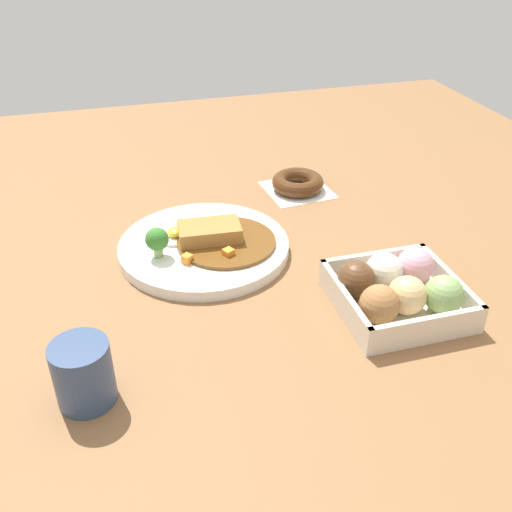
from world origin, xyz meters
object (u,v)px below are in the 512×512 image
donut_box (397,290)px  coffee_mug (83,374)px  curry_plate (205,245)px  chocolate_ring_donut (298,183)px

donut_box → coffee_mug: bearing=-171.8°
curry_plate → coffee_mug: (-0.19, -0.27, 0.03)m
donut_box → chocolate_ring_donut: size_ratio=1.30×
donut_box → chocolate_ring_donut: bearing=91.2°
chocolate_ring_donut → coffee_mug: 0.61m
donut_box → chocolate_ring_donut: donut_box is taller
donut_box → curry_plate: bearing=136.6°
curry_plate → coffee_mug: 0.34m
curry_plate → donut_box: 0.31m
curry_plate → coffee_mug: coffee_mug is taller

